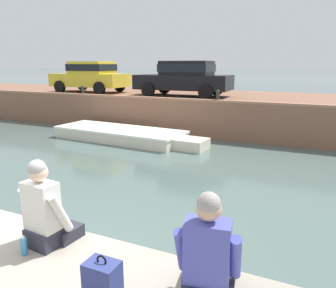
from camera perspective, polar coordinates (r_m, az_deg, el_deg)
The scene contains 12 objects.
ground_plane at distance 8.40m, azimuth 3.08°, elevation -6.02°, with size 400.00×400.00×0.00m, color #4C605B.
far_quay_wall at distance 15.39m, azimuth 13.74°, elevation 5.41°, with size 60.00×6.00×1.45m, color brown.
far_wall_coping at distance 12.51m, azimuth 11.31°, elevation 7.24°, with size 60.00×0.24×0.08m, color #9F6C52.
boat_moored_west_cream at distance 12.61m, azimuth -7.54°, elevation 1.60°, with size 6.21×2.12×0.44m.
car_leftmost_yellow at distance 17.44m, azimuth -13.33°, elevation 11.54°, with size 3.90×2.00×1.54m.
car_left_inner_black at distance 14.85m, azimuth 2.91°, elevation 11.58°, with size 4.28×2.08×1.54m.
mooring_bollard_west at distance 15.83m, azimuth -14.65°, elevation 9.09°, with size 0.15×0.15×0.44m.
mooring_bollard_mid at distance 12.78m, azimuth 8.65°, elevation 8.38°, with size 0.15×0.15×0.44m.
person_seated_right at distance 3.79m, azimuth -20.52°, elevation -11.05°, with size 0.55×0.55×0.97m.
person_seated_middle at distance 2.83m, azimuth 6.94°, elevation -19.16°, with size 0.57×0.58×0.97m.
bottle_drink at distance 3.80m, azimuth -23.81°, elevation -15.97°, with size 0.06×0.06×0.20m.
backpack_on_ledge at distance 2.97m, azimuth -11.17°, elevation -22.32°, with size 0.28×0.24×0.41m.
Camera 1 is at (2.91, -2.75, 2.82)m, focal length 35.00 mm.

